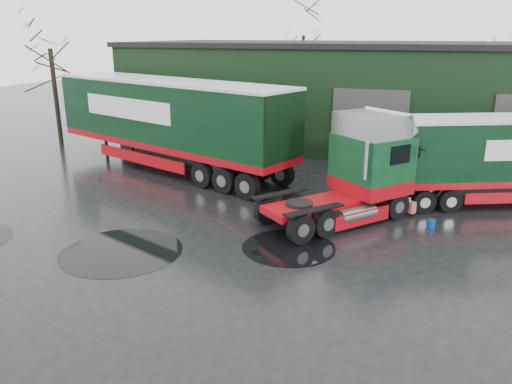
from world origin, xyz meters
TOP-DOWN VIEW (x-y plane):
  - ground at (0.00, 0.00)m, footprint 100.00×100.00m
  - warehouse at (2.00, 20.00)m, footprint 32.40×12.40m
  - hero_tractor at (2.05, 4.50)m, footprint 6.21×6.78m
  - trailer_left at (-7.50, 9.18)m, footprint 15.14×7.91m
  - lorry_right at (8.00, 9.00)m, footprint 13.66×8.00m
  - wash_bucket at (5.59, 5.14)m, footprint 0.38×0.38m
  - tree_left at (-17.00, 12.00)m, footprint 4.40×4.40m
  - tree_back_a at (-6.00, 30.00)m, footprint 4.40×4.40m
  - tree_back_b at (10.00, 30.00)m, footprint 4.40×4.40m
  - puddle_0 at (-3.89, -0.57)m, footprint 3.98×3.98m
  - puddle_1 at (2.08, 5.30)m, footprint 2.62×2.62m
  - puddle_4 at (1.18, 1.60)m, footprint 3.14×3.14m

SIDE VIEW (x-z plane):
  - ground at x=0.00m, z-range 0.00..0.00m
  - puddle_0 at x=-3.89m, z-range 0.00..0.01m
  - puddle_1 at x=2.08m, z-range 0.00..0.01m
  - puddle_4 at x=1.18m, z-range 0.00..0.01m
  - wash_bucket at x=5.59m, z-range 0.00..0.29m
  - lorry_right at x=8.00m, z-range 0.00..3.66m
  - hero_tractor at x=2.05m, z-range 0.00..4.03m
  - trailer_left at x=-7.50m, z-range 0.00..4.65m
  - warehouse at x=2.00m, z-range 0.01..6.31m
  - tree_back_b at x=10.00m, z-range 0.00..7.50m
  - tree_left at x=-17.00m, z-range 0.00..8.50m
  - tree_back_a at x=-6.00m, z-range 0.00..9.50m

